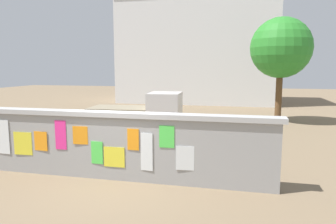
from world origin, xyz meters
TOP-DOWN VIEW (x-y plane):
  - ground at (0.00, 8.00)m, footprint 60.00×60.00m
  - poster_wall at (-0.01, -0.00)m, footprint 7.97×0.42m
  - auto_rickshaw_truck at (-0.88, 4.50)m, footprint 3.69×1.72m
  - motorcycle at (2.27, 2.99)m, footprint 1.90×0.56m
  - bicycle_near at (-1.83, 1.12)m, footprint 1.71×0.44m
  - bicycle_far at (1.99, 1.00)m, footprint 1.71×0.44m
  - person_walking at (-3.48, 0.98)m, footprint 0.46×0.46m
  - tree_roadside at (4.87, 9.80)m, footprint 3.05×3.05m
  - building_background at (-0.59, 19.21)m, footprint 12.60×6.62m

SIDE VIEW (x-z plane):
  - ground at x=0.00m, z-range 0.00..0.00m
  - bicycle_near at x=-1.83m, z-range -0.11..0.84m
  - bicycle_far at x=1.99m, z-range -0.11..0.84m
  - motorcycle at x=2.27m, z-range 0.03..0.90m
  - poster_wall at x=-0.01m, z-range 0.02..1.74m
  - auto_rickshaw_truck at x=-0.88m, z-range -0.02..1.83m
  - person_walking at x=-3.48m, z-range 0.18..1.80m
  - tree_roadside at x=4.87m, z-range 1.11..6.44m
  - building_background at x=-0.59m, z-range 0.02..8.80m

